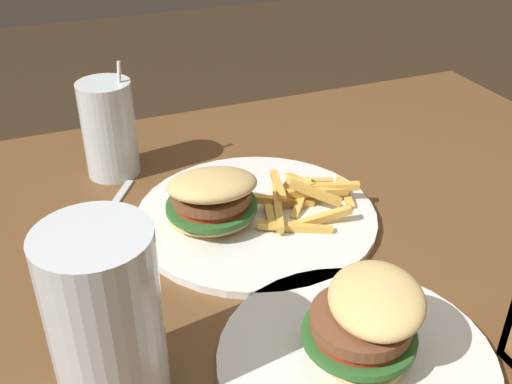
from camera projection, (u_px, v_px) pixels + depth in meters
meal_plate_near at (241, 209)px, 0.73m from camera, size 0.30×0.30×0.09m
beer_glass at (106, 326)px, 0.48m from camera, size 0.09×0.09×0.17m
juice_glass at (110, 134)px, 0.82m from camera, size 0.07×0.07×0.16m
spoon at (94, 230)px, 0.72m from camera, size 0.10×0.15×0.01m
meal_plate_far at (360, 342)px, 0.53m from camera, size 0.25×0.25×0.10m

